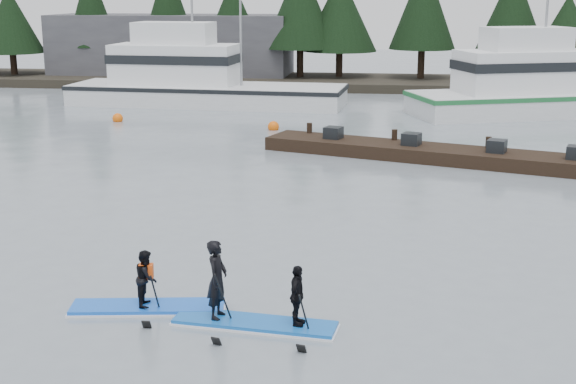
# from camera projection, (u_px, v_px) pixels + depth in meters

# --- Properties ---
(ground) EXTENTS (160.00, 160.00, 0.00)m
(ground) POSITION_uv_depth(u_px,v_px,m) (252.00, 306.00, 17.67)
(ground) COLOR slate
(ground) RESTS_ON ground
(far_shore) EXTENTS (70.00, 8.00, 0.60)m
(far_shore) POSITION_uv_depth(u_px,v_px,m) (354.00, 83.00, 57.97)
(far_shore) COLOR #2D281E
(far_shore) RESTS_ON ground
(treeline) EXTENTS (60.00, 4.00, 8.00)m
(treeline) POSITION_uv_depth(u_px,v_px,m) (354.00, 87.00, 58.04)
(treeline) COLOR black
(treeline) RESTS_ON ground
(waterfront_building) EXTENTS (18.00, 6.00, 5.00)m
(waterfront_building) POSITION_uv_depth(u_px,v_px,m) (172.00, 48.00, 61.15)
(waterfront_building) COLOR #4C4C51
(waterfront_building) RESTS_ON ground
(fishing_boat_large) EXTENTS (16.84, 5.64, 9.48)m
(fishing_boat_large) POSITION_uv_depth(u_px,v_px,m) (199.00, 93.00, 48.82)
(fishing_boat_large) COLOR silver
(fishing_boat_large) RESTS_ON ground
(fishing_boat_medium) EXTENTS (16.69, 9.81, 9.36)m
(fishing_boat_medium) POSITION_uv_depth(u_px,v_px,m) (545.00, 102.00, 45.12)
(fishing_boat_medium) COLOR silver
(fishing_boat_medium) RESTS_ON ground
(floating_dock) EXTENTS (16.37, 7.31, 0.55)m
(floating_dock) POSITION_uv_depth(u_px,v_px,m) (459.00, 156.00, 32.38)
(floating_dock) COLOR black
(floating_dock) RESTS_ON ground
(buoy_a) EXTENTS (0.56, 0.56, 0.56)m
(buoy_a) POSITION_uv_depth(u_px,v_px,m) (118.00, 121.00, 42.63)
(buoy_a) COLOR #EA5D0B
(buoy_a) RESTS_ON ground
(buoy_b) EXTENTS (0.57, 0.57, 0.57)m
(buoy_b) POSITION_uv_depth(u_px,v_px,m) (273.00, 130.00, 40.04)
(buoy_b) COLOR #EA5D0B
(buoy_b) RESTS_ON ground
(paddleboard_solo) EXTENTS (3.39, 1.31, 1.82)m
(paddleboard_solo) POSITION_uv_depth(u_px,v_px,m) (147.00, 292.00, 17.35)
(paddleboard_solo) COLOR blue
(paddleboard_solo) RESTS_ON ground
(paddleboard_duo) EXTENTS (3.46, 1.35, 2.25)m
(paddleboard_duo) POSITION_uv_depth(u_px,v_px,m) (252.00, 298.00, 16.48)
(paddleboard_duo) COLOR blue
(paddleboard_duo) RESTS_ON ground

